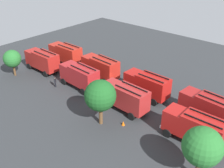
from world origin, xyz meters
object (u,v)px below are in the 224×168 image
object	(u,v)px
firefighter_0	(57,62)
fire_truck_2	(100,67)
fire_truck_1	(147,84)
fire_truck_7	(42,60)
fire_truck_5	(125,96)
tree_2	(12,59)
fire_truck_3	(66,53)
tree_1	(100,96)
firefighter_1	(74,69)
fire_truck_0	(207,107)
traffic_cone_0	(123,123)
traffic_cone_1	(106,70)
tree_0	(202,147)
fire_truck_6	(79,75)
firefighter_2	(55,81)
fire_truck_4	(194,127)

from	to	relation	value
firefighter_0	fire_truck_2	bearing A→B (deg)	24.97
fire_truck_1	fire_truck_7	xyz separation A→B (m)	(19.33, 4.73, 0.00)
fire_truck_5	tree_2	size ratio (longest dim) A/B	1.56
fire_truck_1	fire_truck_3	xyz separation A→B (m)	(18.83, -0.22, 0.00)
tree_1	firefighter_1	bearing A→B (deg)	-29.11
fire_truck_7	tree_1	distance (m)	19.38
tree_2	fire_truck_0	bearing A→B (deg)	-163.40
fire_truck_0	fire_truck_5	world-z (taller)	same
traffic_cone_0	tree_1	bearing A→B (deg)	33.04
fire_truck_2	tree_2	distance (m)	15.21
fire_truck_2	tree_1	bearing A→B (deg)	136.86
traffic_cone_1	tree_1	bearing A→B (deg)	129.60
firefighter_0	traffic_cone_0	bearing A→B (deg)	-4.07
firefighter_0	tree_0	xyz separation A→B (m)	(-31.32, 7.47, 2.99)
firefighter_0	traffic_cone_1	bearing A→B (deg)	41.16
firefighter_1	traffic_cone_0	distance (m)	17.35
fire_truck_6	traffic_cone_1	xyz separation A→B (m)	(0.68, -7.09, -1.82)
fire_truck_0	firefighter_1	distance (m)	23.76
fire_truck_5	fire_truck_7	bearing A→B (deg)	1.91
fire_truck_1	firefighter_1	world-z (taller)	fire_truck_1
fire_truck_3	fire_truck_6	xyz separation A→B (m)	(-9.08, 4.77, 0.00)
tree_2	traffic_cone_0	size ratio (longest dim) A/B	7.74
fire_truck_5	firefighter_1	xyz separation A→B (m)	(14.12, -3.19, -1.25)
firefighter_0	tree_1	bearing A→B (deg)	-10.50
firefighter_2	traffic_cone_0	size ratio (longest dim) A/B	2.90
firefighter_0	tree_0	size ratio (longest dim) A/B	0.31
fire_truck_0	fire_truck_5	distance (m)	10.74
fire_truck_0	fire_truck_7	bearing A→B (deg)	14.21
tree_0	fire_truck_1	bearing A→B (deg)	-37.18
firefighter_0	tree_1	distance (m)	19.63
tree_1	firefighter_0	bearing A→B (deg)	-21.73
fire_truck_2	firefighter_1	bearing A→B (deg)	22.69
fire_truck_0	traffic_cone_0	size ratio (longest dim) A/B	12.17
fire_truck_7	firefighter_0	xyz separation A→B (m)	(-0.72, -2.56, -1.12)
fire_truck_5	traffic_cone_1	size ratio (longest dim) A/B	10.89
tree_1	traffic_cone_1	distance (m)	15.88
fire_truck_1	fire_truck_5	bearing A→B (deg)	88.34
firefighter_1	traffic_cone_0	bearing A→B (deg)	-34.60
fire_truck_2	fire_truck_5	world-z (taller)	same
traffic_cone_1	fire_truck_7	bearing A→B (deg)	39.27
traffic_cone_0	fire_truck_2	bearing A→B (deg)	-34.51
fire_truck_7	tree_1	xyz separation A→B (m)	(-18.72, 4.61, 2.00)
fire_truck_2	tree_0	size ratio (longest dim) A/B	1.22
tree_2	firefighter_2	bearing A→B (deg)	-166.85
fire_truck_6	fire_truck_0	bearing A→B (deg)	-163.56
fire_truck_4	fire_truck_7	xyz separation A→B (m)	(29.19, -0.13, 0.00)
fire_truck_3	fire_truck_6	distance (m)	10.25
fire_truck_1	fire_truck_2	size ratio (longest dim) A/B	0.99
fire_truck_2	fire_truck_4	size ratio (longest dim) A/B	1.01
fire_truck_0	tree_1	size ratio (longest dim) A/B	1.20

